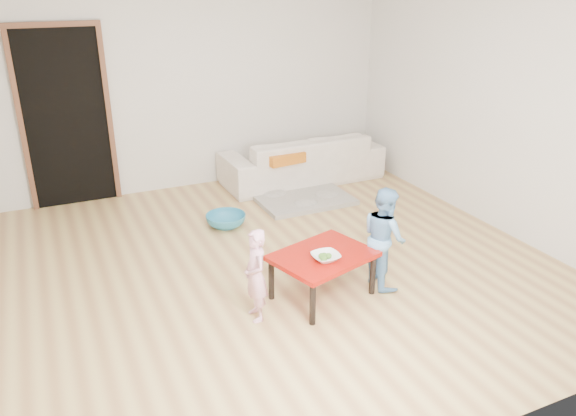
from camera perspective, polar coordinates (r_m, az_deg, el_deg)
floor at (r=5.44m, az=-0.88°, el=-5.60°), size 5.00×5.00×0.01m
back_wall at (r=7.27m, az=-9.11°, el=12.23°), size 5.00×0.02×2.60m
right_wall at (r=6.37m, az=20.42°, el=9.67°), size 0.02×5.00×2.60m
doorway at (r=7.06m, az=-21.61°, el=8.35°), size 1.02×0.08×2.11m
sofa at (r=7.53m, az=1.41°, el=5.09°), size 2.15×0.87×0.62m
cushion at (r=7.06m, az=-0.72°, el=5.30°), size 0.53×0.48×0.13m
red_table at (r=4.83m, az=3.52°, el=-6.82°), size 0.95×0.81×0.41m
bowl at (r=4.62m, az=3.86°, el=-4.99°), size 0.23×0.23×0.06m
broccoli at (r=4.62m, az=3.86°, el=-4.99°), size 0.12×0.12×0.06m
child_pink at (r=4.45m, az=-3.31°, el=-6.86°), size 0.20×0.29×0.77m
child_blue at (r=4.97m, az=9.73°, el=-2.92°), size 0.37×0.46×0.91m
basin at (r=6.23m, az=-6.33°, el=-1.26°), size 0.44×0.44×0.14m
blanket at (r=6.95m, az=1.37°, el=1.10°), size 1.12×0.94×0.06m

